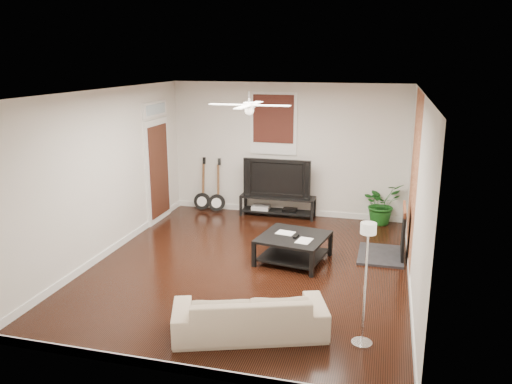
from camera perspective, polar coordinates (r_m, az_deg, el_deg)
room at (r=7.93m, az=-0.73°, el=1.03°), size 5.01×6.01×2.81m
brick_accent at (r=8.65m, az=17.22°, el=1.51°), size 0.02×2.20×2.80m
fireplace at (r=8.89m, az=14.90°, el=-4.27°), size 0.80×1.10×0.92m
window_back at (r=10.74m, az=1.95°, el=7.64°), size 1.00×0.06×1.30m
door_left at (r=10.56m, az=-10.92°, el=3.41°), size 0.08×1.00×2.50m
tv_stand at (r=10.88m, az=2.43°, el=-1.57°), size 1.59×0.42×0.44m
tv at (r=10.74m, az=2.49°, el=1.68°), size 1.42×0.19×0.82m
coffee_table at (r=8.54m, az=4.18°, el=-6.29°), size 1.21×1.21×0.44m
sofa at (r=6.39m, az=-0.71°, el=-13.39°), size 2.00×1.31×0.54m
floor_lamp at (r=6.08m, az=12.10°, el=-10.15°), size 0.32×0.32×1.52m
potted_plant at (r=10.64m, az=13.84°, el=-1.26°), size 1.01×1.00×0.85m
guitar_left at (r=11.23m, az=-6.08°, el=0.84°), size 0.41×0.32×1.19m
guitar_right at (r=11.08m, az=-4.44°, el=0.70°), size 0.42×0.35×1.19m
ceiling_fan at (r=7.74m, az=-0.76°, el=9.69°), size 1.24×1.24×0.32m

